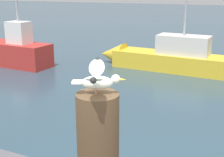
% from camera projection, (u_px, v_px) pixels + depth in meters
% --- Properties ---
extents(seagull, '(0.38, 0.58, 0.21)m').
position_uv_depth(seagull, '(98.00, 79.00, 2.22)').
color(seagull, '#C66D60').
rests_on(seagull, mooring_post).
extents(boat_yellow, '(6.00, 1.38, 4.37)m').
position_uv_depth(boat_yellow, '(166.00, 58.00, 12.09)').
color(boat_yellow, yellow).
rests_on(boat_yellow, ground_plane).
extents(boat_red, '(4.66, 1.29, 4.24)m').
position_uv_depth(boat_red, '(2.00, 50.00, 13.03)').
color(boat_red, '#B72D28').
rests_on(boat_red, ground_plane).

